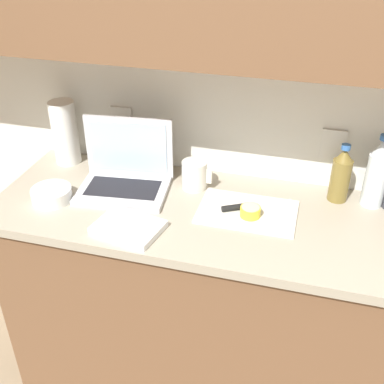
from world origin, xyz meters
name	(u,v)px	position (x,y,z in m)	size (l,w,h in m)	color
wall_back	(306,14)	(0.00, 0.22, 1.56)	(5.20, 0.38, 2.60)	white
counter_unit	(272,314)	(0.02, 0.00, 0.46)	(2.09, 0.59, 0.91)	brown
laptop	(126,172)	(-0.60, 0.09, 0.97)	(0.37, 0.28, 0.26)	silver
cutting_board	(247,212)	(-0.11, 0.03, 0.91)	(0.35, 0.23, 0.01)	silver
knife	(246,206)	(-0.12, 0.04, 0.93)	(0.25, 0.16, 0.02)	silver
lemon_half_cut	(250,212)	(-0.10, 0.00, 0.94)	(0.07, 0.07, 0.04)	yellow
bottle_oil_tall	(377,174)	(0.31, 0.21, 1.04)	(0.08, 0.08, 0.28)	silver
bottle_water_clear	(341,175)	(0.19, 0.21, 1.01)	(0.07, 0.07, 0.23)	olive
measuring_cup	(195,175)	(-0.34, 0.15, 0.96)	(0.12, 0.10, 0.11)	silver
bowl_white	(52,194)	(-0.83, -0.08, 0.93)	(0.15, 0.15, 0.05)	white
paper_towel_roll	(65,133)	(-0.91, 0.21, 1.04)	(0.10, 0.10, 0.27)	white
dish_towel	(128,227)	(-0.48, -0.18, 0.92)	(0.22, 0.16, 0.02)	white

